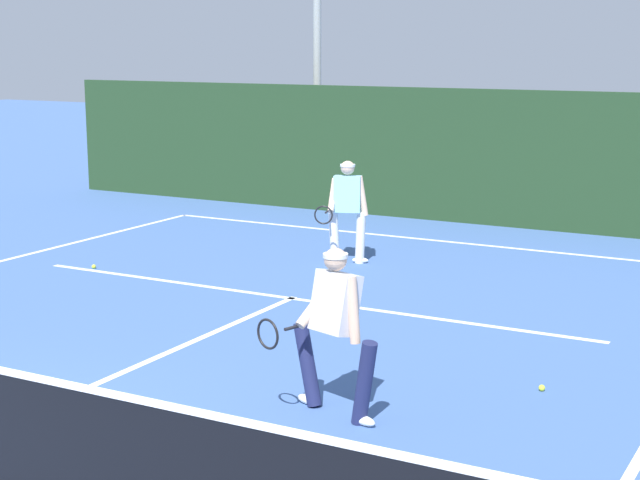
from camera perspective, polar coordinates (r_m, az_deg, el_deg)
name	(u,v)px	position (r m, az deg, el deg)	size (l,w,h in m)	color
court_line_baseline_far	(425,239)	(18.01, 6.04, 0.04)	(10.66, 0.10, 0.01)	white
court_line_service	(291,298)	(13.82, -1.65, -3.34)	(8.69, 0.10, 0.01)	white
court_line_centre	(151,360)	(11.35, -9.65, -6.77)	(0.10, 6.40, 0.01)	white
player_near	(334,324)	(9.36, 0.81, -4.82)	(1.11, 0.88, 1.63)	#1E234C
player_far	(347,207)	(15.87, 1.55, 1.90)	(0.70, 0.90, 1.65)	silver
tennis_ball	(542,388)	(10.49, 12.55, -8.24)	(0.07, 0.07, 0.07)	#D1E033
tennis_ball_extra	(94,266)	(16.01, -12.79, -1.49)	(0.07, 0.07, 0.07)	#D1E033
back_fence_windscreen	(466,156)	(19.61, 8.32, 4.74)	(19.05, 0.12, 2.61)	#1F391E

